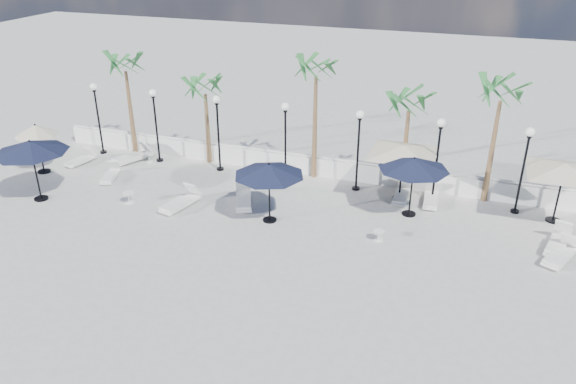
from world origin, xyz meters
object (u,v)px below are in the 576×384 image
(parasol_cream_small, at_px, (36,131))
(lounger_0, at_px, (81,160))
(lounger_8, at_px, (558,242))
(lounger_2, at_px, (132,156))
(parasol_navy_left, at_px, (30,147))
(parasol_navy_mid, at_px, (269,170))
(lounger_1, at_px, (110,175))
(lounger_4, at_px, (243,199))
(parasol_navy_right, at_px, (414,164))
(lounger_6, at_px, (401,195))
(parasol_cream_sq_b, at_px, (566,164))
(lounger_5, at_px, (431,198))
(lounger_3, at_px, (180,202))
(parasol_cream_sq_a, at_px, (404,146))
(lounger_7, at_px, (560,254))

(parasol_cream_small, bearing_deg, lounger_0, 56.14)
(lounger_8, distance_m, parasol_cream_small, 23.81)
(lounger_0, xyz_separation_m, lounger_2, (2.36, 1.15, 0.06))
(parasol_navy_left, xyz_separation_m, parasol_navy_mid, (10.48, 1.53, -0.21))
(lounger_1, bearing_deg, lounger_4, -22.51)
(lounger_2, distance_m, parasol_navy_right, 14.73)
(lounger_6, distance_m, parasol_cream_sq_b, 6.75)
(lounger_5, bearing_deg, lounger_3, -162.12)
(parasol_navy_right, relative_size, parasol_cream_sq_a, 0.53)
(lounger_4, bearing_deg, lounger_7, -25.43)
(lounger_7, height_order, parasol_cream_sq_a, parasol_cream_sq_a)
(lounger_5, height_order, parasol_cream_sq_a, parasol_cream_sq_a)
(lounger_8, distance_m, parasol_navy_left, 22.03)
(lounger_1, distance_m, lounger_4, 7.21)
(parasol_navy_mid, relative_size, parasol_cream_small, 1.15)
(lounger_3, distance_m, lounger_6, 9.85)
(parasol_navy_right, xyz_separation_m, parasol_cream_small, (-17.94, -1.47, -0.17))
(parasol_cream_sq_a, bearing_deg, parasol_cream_small, -170.53)
(lounger_0, xyz_separation_m, lounger_4, (9.84, -1.53, 0.04))
(parasol_navy_right, bearing_deg, lounger_1, -175.59)
(parasol_navy_left, bearing_deg, lounger_1, 60.54)
(lounger_0, height_order, parasol_cream_sq_b, parasol_cream_sq_b)
(lounger_5, relative_size, lounger_7, 0.93)
(lounger_3, height_order, parasol_navy_mid, parasol_navy_mid)
(parasol_navy_right, bearing_deg, lounger_0, 179.75)
(lounger_7, bearing_deg, lounger_8, 115.03)
(lounger_4, xyz_separation_m, parasol_cream_sq_b, (12.85, 2.87, 2.34))
(lounger_1, bearing_deg, lounger_5, -10.12)
(lounger_2, bearing_deg, parasol_navy_right, 18.58)
(lounger_5, distance_m, parasol_cream_sq_b, 5.56)
(parasol_navy_mid, distance_m, parasol_cream_sq_b, 11.87)
(lounger_5, xyz_separation_m, parasol_cream_sq_b, (5.03, -0.02, 2.36))
(lounger_2, distance_m, parasol_navy_left, 5.85)
(lounger_8, bearing_deg, parasol_navy_mid, -157.79)
(parasol_cream_sq_b, bearing_deg, parasol_navy_mid, -160.84)
(lounger_1, height_order, lounger_8, lounger_8)
(parasol_navy_mid, bearing_deg, lounger_3, -178.01)
(parasol_navy_right, relative_size, parasol_cream_small, 1.17)
(lounger_7, xyz_separation_m, parasol_cream_small, (-23.73, 0.31, 1.92))
(lounger_8, relative_size, parasol_navy_left, 0.67)
(lounger_1, height_order, parasol_cream_sq_b, parasol_cream_sq_b)
(lounger_8, bearing_deg, lounger_3, -159.41)
(lounger_0, bearing_deg, lounger_8, 8.22)
(lounger_1, relative_size, parasol_cream_sq_a, 0.33)
(lounger_4, bearing_deg, lounger_3, -178.81)
(lounger_4, height_order, parasol_navy_right, parasol_navy_right)
(lounger_2, bearing_deg, parasol_cream_sq_b, 23.92)
(lounger_6, height_order, parasol_cream_sq_a, parasol_cream_sq_a)
(lounger_6, distance_m, lounger_8, 6.72)
(lounger_7, distance_m, parasol_cream_sq_b, 3.96)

